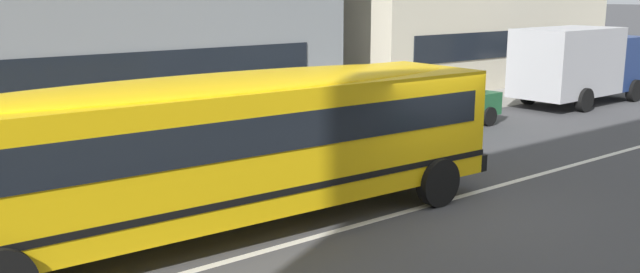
{
  "coord_description": "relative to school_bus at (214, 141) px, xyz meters",
  "views": [
    {
      "loc": [
        -9.78,
        -8.72,
        4.12
      ],
      "look_at": [
        -2.37,
        0.61,
        1.58
      ],
      "focal_mm": 38.46,
      "sensor_mm": 36.0,
      "label": 1
    }
  ],
  "objects": [
    {
      "name": "ground_plane",
      "position": [
        4.17,
        -1.23,
        -1.62
      ],
      "size": [
        400.0,
        400.0,
        0.0
      ],
      "primitive_type": "plane",
      "color": "#424244"
    },
    {
      "name": "sidewalk_far",
      "position": [
        4.17,
        6.48,
        -1.62
      ],
      "size": [
        120.0,
        3.0,
        0.01
      ],
      "primitive_type": "cube",
      "color": "gray",
      "rests_on": "ground_plane"
    },
    {
      "name": "lane_centreline",
      "position": [
        4.17,
        -1.23,
        -1.62
      ],
      "size": [
        110.0,
        0.16,
        0.01
      ],
      "primitive_type": "cube",
      "color": "silver",
      "rests_on": "ground_plane"
    },
    {
      "name": "school_bus",
      "position": [
        0.0,
        0.0,
        0.0
      ],
      "size": [
        12.31,
        3.18,
        2.73
      ],
      "rotation": [
        0.0,
        0.0,
        3.1
      ],
      "color": "yellow",
      "rests_on": "ground_plane"
    },
    {
      "name": "parked_car_green_near_corner",
      "position": [
        10.12,
        3.97,
        -0.78
      ],
      "size": [
        3.93,
        1.94,
        1.64
      ],
      "rotation": [
        0.0,
        0.0,
        0.02
      ],
      "color": "#236038",
      "rests_on": "ground_plane"
    },
    {
      "name": "box_truck",
      "position": [
        17.46,
        3.82,
        -0.08
      ],
      "size": [
        6.09,
        2.56,
        2.82
      ],
      "rotation": [
        0.0,
        0.0,
        0.02
      ],
      "color": "navy",
      "rests_on": "ground_plane"
    }
  ]
}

